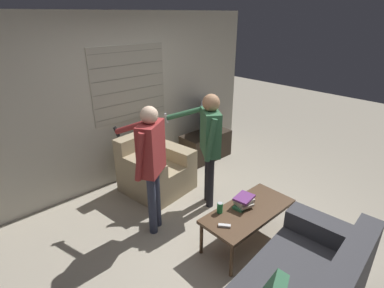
# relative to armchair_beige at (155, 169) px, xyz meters

# --- Properties ---
(ground_plane) EXTENTS (16.00, 16.00, 0.00)m
(ground_plane) POSITION_rel_armchair_beige_xyz_m (-0.11, -1.40, -0.34)
(ground_plane) COLOR #B2A893
(wall_back) EXTENTS (5.20, 0.08, 2.55)m
(wall_back) POSITION_rel_armchair_beige_xyz_m (-0.11, 0.63, 0.95)
(wall_back) COLOR #BCB7A8
(wall_back) RESTS_ON ground_plane
(armchair_beige) EXTENTS (0.99, 0.98, 0.86)m
(armchair_beige) POSITION_rel_armchair_beige_xyz_m (0.00, 0.00, 0.00)
(armchair_beige) COLOR tan
(armchair_beige) RESTS_ON ground_plane
(coffee_table) EXTENTS (1.15, 0.52, 0.45)m
(coffee_table) POSITION_rel_armchair_beige_xyz_m (0.10, -1.69, 0.07)
(coffee_table) COLOR brown
(coffee_table) RESTS_ON ground_plane
(tv_stand) EXTENTS (0.93, 0.46, 0.50)m
(tv_stand) POSITION_rel_armchair_beige_xyz_m (1.33, 0.24, -0.09)
(tv_stand) COLOR #33281E
(tv_stand) RESTS_ON ground_plane
(tv) EXTENTS (0.71, 0.70, 0.51)m
(tv) POSITION_rel_armchair_beige_xyz_m (1.33, 0.24, 0.41)
(tv) COLOR #2D2D33
(tv) RESTS_ON tv_stand
(person_left_standing) EXTENTS (0.50, 0.80, 1.60)m
(person_left_standing) POSITION_rel_armchair_beige_xyz_m (-0.57, -0.76, 0.67)
(person_left_standing) COLOR #33384C
(person_left_standing) RESTS_ON ground_plane
(person_right_standing) EXTENTS (0.56, 0.78, 1.59)m
(person_right_standing) POSITION_rel_armchair_beige_xyz_m (0.32, -0.83, 0.68)
(person_right_standing) COLOR black
(person_right_standing) RESTS_ON ground_plane
(book_stack) EXTENTS (0.27, 0.22, 0.13)m
(book_stack) POSITION_rel_armchair_beige_xyz_m (0.11, -1.61, 0.18)
(book_stack) COLOR #33754C
(book_stack) RESTS_ON coffee_table
(soda_can) EXTENTS (0.07, 0.07, 0.13)m
(soda_can) POSITION_rel_armchair_beige_xyz_m (-0.18, -1.50, 0.17)
(soda_can) COLOR #238E47
(soda_can) RESTS_ON coffee_table
(spare_remote) EXTENTS (0.11, 0.13, 0.02)m
(spare_remote) POSITION_rel_armchair_beige_xyz_m (-0.33, -1.70, 0.12)
(spare_remote) COLOR white
(spare_remote) RESTS_ON coffee_table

